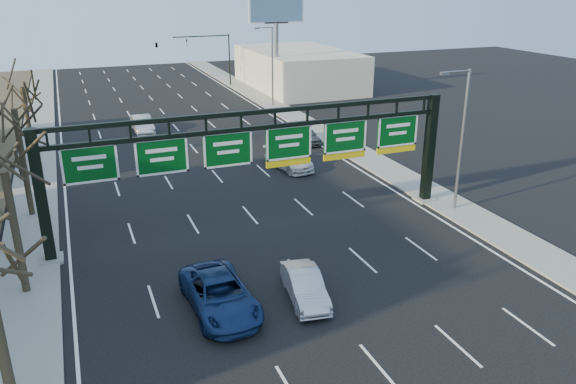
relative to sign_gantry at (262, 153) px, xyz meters
name	(u,v)px	position (x,y,z in m)	size (l,w,h in m)	color
ground	(315,292)	(-0.16, -8.00, -4.63)	(160.00, 160.00, 0.00)	black
sidewalk_left	(34,189)	(-12.96, 12.00, -4.57)	(3.00, 120.00, 0.12)	gray
sidewalk_right	(355,151)	(12.64, 12.00, -4.57)	(3.00, 120.00, 0.12)	gray
lane_markings	(211,168)	(-0.16, 12.00, -4.62)	(21.60, 120.00, 0.01)	white
sign_gantry	(262,153)	(0.00, 0.00, 0.00)	(24.60, 1.20, 7.20)	black
building_right_distant	(298,69)	(19.84, 42.00, -2.13)	(12.00, 20.00, 5.00)	beige
tree_gantry	(0,149)	(-12.96, -3.00, 2.48)	(3.60, 3.60, 8.48)	#31281B
tree_mid	(11,92)	(-12.96, 7.00, 3.23)	(3.60, 3.60, 9.24)	#31281B
tree_far	(20,73)	(-12.96, 17.00, 2.86)	(3.60, 3.60, 8.86)	#31281B
streetlight_near	(461,133)	(12.31, -2.00, 0.45)	(2.15, 0.22, 9.00)	slate
streetlight_far	(271,62)	(12.31, 32.00, 0.45)	(2.15, 0.22, 9.00)	slate
billboard_right	(276,22)	(14.84, 36.98, 4.43)	(7.00, 0.50, 12.00)	slate
traffic_signal_mast	(185,47)	(5.53, 47.00, 0.87)	(10.16, 0.54, 7.00)	black
car_blue_suv	(220,294)	(-4.78, -7.85, -3.84)	(2.63, 5.70, 1.58)	navy
car_silver_sedan	(305,286)	(-0.89, -8.43, -3.93)	(1.47, 4.23, 1.39)	#B8B8BD
car_white_wagon	(289,159)	(5.61, 9.83, -3.90)	(2.05, 5.04, 1.46)	silver
car_grey_far	(306,135)	(9.79, 15.99, -3.93)	(1.66, 4.13, 1.41)	#45494A
car_silver_distant	(142,124)	(-3.51, 25.23, -3.81)	(1.73, 4.95, 1.63)	#B6B6BB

